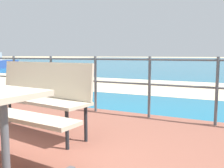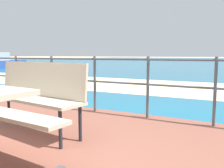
% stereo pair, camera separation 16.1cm
% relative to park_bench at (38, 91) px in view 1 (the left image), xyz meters
% --- Properties ---
extents(sea_water, '(90.00, 90.00, 0.01)m').
position_rel_park_bench_xyz_m(sea_water, '(0.03, 38.97, -0.60)').
color(sea_water, '#196B8E').
rests_on(sea_water, ground).
extents(beach_strip, '(54.07, 5.03, 0.01)m').
position_rel_park_bench_xyz_m(beach_strip, '(0.03, 5.69, -0.59)').
color(beach_strip, beige).
rests_on(beach_strip, ground).
extents(park_bench, '(1.66, 0.63, 0.90)m').
position_rel_park_bench_xyz_m(park_bench, '(0.00, 0.00, 0.00)').
color(park_bench, '#BCAD93').
rests_on(park_bench, patio_paving).
extents(railing_fence, '(5.94, 0.04, 0.97)m').
position_rel_park_bench_xyz_m(railing_fence, '(0.03, 1.37, 0.06)').
color(railing_fence, '#4C5156').
rests_on(railing_fence, patio_paving).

